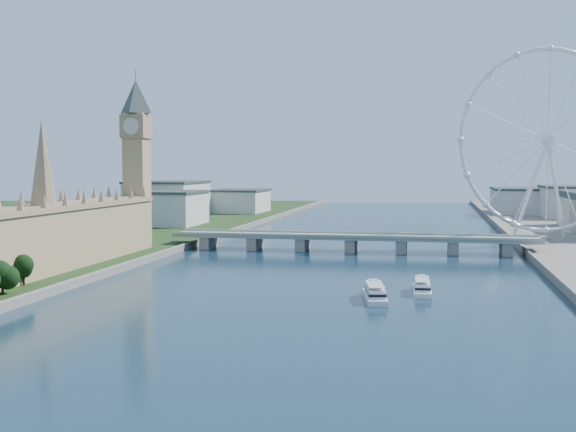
# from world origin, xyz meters

# --- Properties ---
(ground) EXTENTS (2000.00, 2000.00, 0.00)m
(ground) POSITION_xyz_m (0.00, 0.00, 0.00)
(ground) COLOR #1C3D4E
(ground) RESTS_ON ground
(parliament_range) EXTENTS (24.00, 200.00, 70.00)m
(parliament_range) POSITION_xyz_m (-128.00, 170.00, 18.48)
(parliament_range) COLOR tan
(parliament_range) RESTS_ON ground
(big_ben) EXTENTS (20.02, 20.02, 110.00)m
(big_ben) POSITION_xyz_m (-128.00, 278.00, 66.57)
(big_ben) COLOR tan
(big_ben) RESTS_ON ground
(westminster_bridge) EXTENTS (220.00, 22.00, 9.50)m
(westminster_bridge) POSITION_xyz_m (0.00, 300.00, 6.63)
(westminster_bridge) COLOR gray
(westminster_bridge) RESTS_ON ground
(london_eye) EXTENTS (113.60, 39.12, 124.30)m
(london_eye) POSITION_xyz_m (119.98, 355.08, 67.52)
(london_eye) COLOR silver
(london_eye) RESTS_ON ground
(city_skyline) EXTENTS (505.00, 280.00, 32.00)m
(city_skyline) POSITION_xyz_m (39.22, 560.08, 16.96)
(city_skyline) COLOR beige
(city_skyline) RESTS_ON ground
(tour_boat_near) EXTENTS (13.03, 31.70, 6.82)m
(tour_boat_near) POSITION_xyz_m (26.21, 143.05, 0.00)
(tour_boat_near) COLOR silver
(tour_boat_near) RESTS_ON ground
(tour_boat_far) EXTENTS (8.52, 29.08, 6.35)m
(tour_boat_far) POSITION_xyz_m (43.83, 162.02, 0.00)
(tour_boat_far) COLOR silver
(tour_boat_far) RESTS_ON ground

